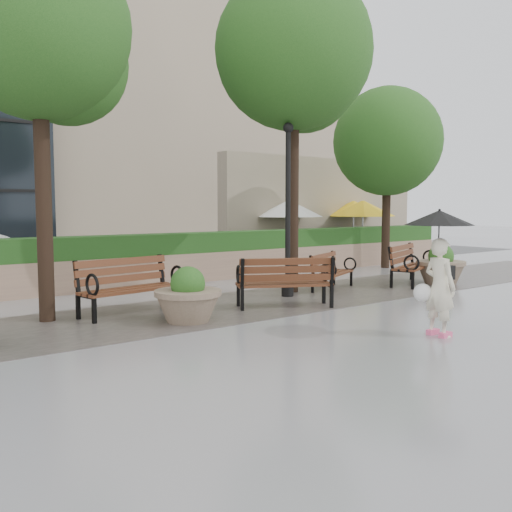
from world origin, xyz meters
TOP-DOWN VIEW (x-y plane):
  - ground at (0.00, 0.00)m, footprint 100.00×100.00m
  - cobble_strip at (0.00, 3.00)m, footprint 28.00×3.20m
  - hedge_wall at (0.00, 7.00)m, footprint 24.00×0.80m
  - cafe_wall at (9.50, 10.00)m, footprint 10.00×0.60m
  - cafe_hedge at (9.00, 7.80)m, footprint 8.00×0.50m
  - asphalt_street at (0.00, 11.00)m, footprint 40.00×7.00m
  - bldg_stone at (10.00, 23.00)m, footprint 18.00×10.00m
  - bench_1 at (-2.15, 3.46)m, footprint 2.10×1.08m
  - bench_2 at (0.70, 2.22)m, footprint 2.08×1.59m
  - bench_3 at (3.32, 3.42)m, footprint 1.79×1.33m
  - bench_4 at (5.64, 2.75)m, footprint 2.09×1.44m
  - planter_left at (-1.65, 2.15)m, footprint 1.21×1.21m
  - planter_right at (6.32, 2.34)m, footprint 1.29×1.29m
  - lamppost at (1.69, 3.26)m, footprint 0.28×0.28m
  - tree_0 at (-3.48, 3.87)m, footprint 3.34×3.22m
  - tree_1 at (2.39, 3.79)m, footprint 3.76×3.72m
  - tree_2 at (8.57, 6.01)m, footprint 3.68×3.62m
  - patio_umb_white at (6.94, 9.24)m, footprint 2.50×2.50m
  - patio_umb_yellow_a at (9.92, 8.30)m, footprint 2.50×2.50m
  - patio_umb_yellow_b at (10.70, 9.49)m, footprint 2.50×2.50m
  - pedestrian at (0.98, -1.24)m, footprint 1.10×1.10m

SIDE VIEW (x-z plane):
  - ground at x=0.00m, z-range 0.00..0.00m
  - asphalt_street at x=0.00m, z-range 0.00..0.00m
  - cobble_strip at x=0.00m, z-range 0.00..0.01m
  - bench_3 at x=3.32m, z-range -0.18..0.72m
  - bench_2 at x=0.70m, z-range -0.21..0.84m
  - bench_4 at x=5.64m, z-range -0.21..0.84m
  - bench_1 at x=-2.15m, z-range -0.22..0.86m
  - planter_left at x=-1.65m, z-range -0.11..0.90m
  - planter_right at x=6.32m, z-range -0.12..0.96m
  - cafe_hedge at x=9.00m, z-range 0.00..0.90m
  - hedge_wall at x=0.00m, z-range -0.01..1.34m
  - pedestrian at x=0.98m, z-range 0.22..2.24m
  - lamppost at x=1.69m, z-range -0.24..3.73m
  - patio_umb_white at x=6.94m, z-range 0.84..3.14m
  - patio_umb_yellow_a at x=9.92m, z-range 0.84..3.14m
  - patio_umb_yellow_b at x=10.70m, z-range 0.84..3.14m
  - cafe_wall at x=9.50m, z-range 0.00..4.00m
  - tree_2 at x=8.57m, z-range 1.11..7.16m
  - tree_0 at x=-3.48m, z-range 1.65..8.45m
  - tree_1 at x=2.39m, z-range 1.78..9.38m
  - bldg_stone at x=10.00m, z-range 0.00..20.00m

